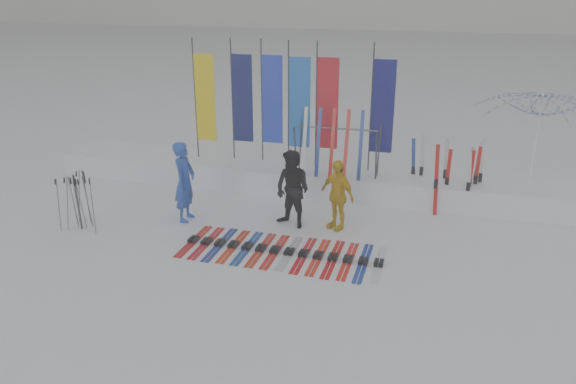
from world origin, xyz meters
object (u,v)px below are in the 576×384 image
(person_black, at_px, (292,189))
(tent_canopy, at_px, (534,148))
(ski_row, at_px, (283,251))
(person_blue, at_px, (185,182))
(person_yellow, at_px, (337,195))
(ski_rack, at_px, (337,144))

(person_black, relative_size, tent_canopy, 0.55)
(person_black, relative_size, ski_row, 0.43)
(person_blue, height_order, tent_canopy, tent_canopy)
(tent_canopy, xyz_separation_m, ski_row, (-5.01, -4.25, -1.39))
(person_yellow, xyz_separation_m, ski_row, (-0.79, -1.51, -0.75))
(tent_canopy, relative_size, ski_rack, 1.55)
(ski_row, bearing_deg, person_yellow, 62.44)
(person_yellow, relative_size, tent_canopy, 0.50)
(person_blue, xyz_separation_m, person_black, (2.43, 0.31, -0.05))
(person_black, xyz_separation_m, tent_canopy, (5.18, 2.90, 0.56))
(person_yellow, height_order, tent_canopy, tent_canopy)
(ski_rack, bearing_deg, tent_canopy, 10.08)
(tent_canopy, height_order, ski_rack, tent_canopy)
(person_black, bearing_deg, person_blue, -150.09)
(person_yellow, relative_size, ski_rack, 0.77)
(person_blue, bearing_deg, ski_rack, -53.92)
(person_blue, bearing_deg, ski_row, -114.32)
(person_yellow, bearing_deg, tent_canopy, 65.84)
(person_blue, bearing_deg, tent_canopy, -69.57)
(person_black, height_order, ski_row, person_black)
(person_blue, relative_size, tent_canopy, 0.58)
(person_black, bearing_deg, tent_canopy, 51.95)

